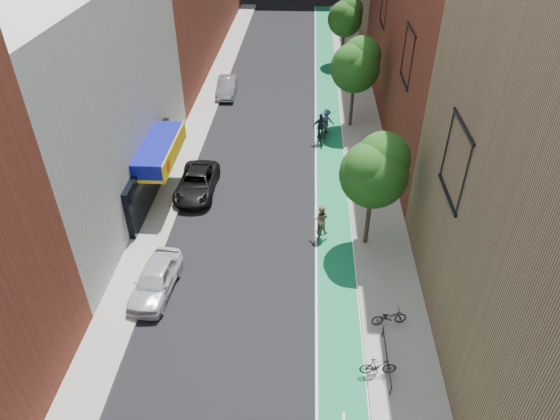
# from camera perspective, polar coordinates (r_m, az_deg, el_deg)

# --- Properties ---
(ground) EXTENTS (160.00, 160.00, 0.00)m
(ground) POSITION_cam_1_polar(r_m,az_deg,el_deg) (20.36, -4.88, -21.55)
(ground) COLOR black
(ground) RESTS_ON ground
(bike_lane) EXTENTS (2.00, 68.00, 0.01)m
(bike_lane) POSITION_cam_1_polar(r_m,az_deg,el_deg) (40.62, 5.53, 10.78)
(bike_lane) COLOR #147551
(bike_lane) RESTS_ON ground
(sidewalk_left) EXTENTS (2.00, 68.00, 0.15)m
(sidewalk_left) POSITION_cam_1_polar(r_m,az_deg,el_deg) (41.38, -8.70, 11.12)
(sidewalk_left) COLOR gray
(sidewalk_left) RESTS_ON ground
(sidewalk_right) EXTENTS (3.00, 68.00, 0.15)m
(sidewalk_right) POSITION_cam_1_polar(r_m,az_deg,el_deg) (40.78, 9.10, 10.70)
(sidewalk_right) COLOR gray
(sidewalk_right) RESTS_ON ground
(building_left_white) EXTENTS (8.00, 20.00, 12.00)m
(building_left_white) POSITION_cam_1_polar(r_m,az_deg,el_deg) (30.23, -23.48, 11.32)
(building_left_white) COLOR silver
(building_left_white) RESTS_ON ground
(tree_near) EXTENTS (3.40, 3.36, 6.42)m
(tree_near) POSITION_cam_1_polar(r_m,az_deg,el_deg) (24.51, 10.83, 4.60)
(tree_near) COLOR #332619
(tree_near) RESTS_ON ground
(tree_mid) EXTENTS (3.55, 3.53, 6.74)m
(tree_mid) POSITION_cam_1_polar(r_m,az_deg,el_deg) (37.07, 8.68, 16.20)
(tree_mid) COLOR #332619
(tree_mid) RESTS_ON ground
(tree_far) EXTENTS (3.30, 3.25, 6.21)m
(tree_far) POSITION_cam_1_polar(r_m,az_deg,el_deg) (50.54, 7.51, 21.12)
(tree_far) COLOR #332619
(tree_far) RESTS_ON ground
(parked_car_white) EXTENTS (2.03, 4.30, 1.42)m
(parked_car_white) POSITION_cam_1_polar(r_m,az_deg,el_deg) (24.40, -14.06, -7.74)
(parked_car_white) COLOR silver
(parked_car_white) RESTS_ON ground
(parked_car_black) EXTENTS (2.22, 4.82, 1.34)m
(parked_car_black) POSITION_cam_1_polar(r_m,az_deg,el_deg) (30.84, -9.48, 3.08)
(parked_car_black) COLOR black
(parked_car_black) RESTS_ON ground
(parked_car_silver) EXTENTS (1.61, 4.35, 1.42)m
(parked_car_silver) POSITION_cam_1_polar(r_m,az_deg,el_deg) (44.14, -6.08, 13.84)
(parked_car_silver) COLOR gray
(parked_car_silver) RESTS_ON ground
(cyclist_lane_near) EXTENTS (0.94, 1.57, 2.06)m
(cyclist_lane_near) POSITION_cam_1_polar(r_m,az_deg,el_deg) (26.72, 4.66, -1.61)
(cyclist_lane_near) COLOR black
(cyclist_lane_near) RESTS_ON ground
(cyclist_lane_mid) EXTENTS (1.15, 1.90, 2.23)m
(cyclist_lane_mid) POSITION_cam_1_polar(r_m,az_deg,el_deg) (35.99, 4.66, 8.86)
(cyclist_lane_mid) COLOR black
(cyclist_lane_mid) RESTS_ON ground
(cyclist_lane_far) EXTENTS (1.19, 1.88, 2.06)m
(cyclist_lane_far) POSITION_cam_1_polar(r_m,az_deg,el_deg) (36.98, 5.28, 9.70)
(cyclist_lane_far) COLOR black
(cyclist_lane_far) RESTS_ON ground
(parked_bike_mid) EXTENTS (1.50, 0.52, 0.89)m
(parked_bike_mid) POSITION_cam_1_polar(r_m,az_deg,el_deg) (20.97, 11.15, -17.12)
(parked_bike_mid) COLOR black
(parked_bike_mid) RESTS_ON sidewalk_right
(parked_bike_far) EXTENTS (1.65, 0.83, 0.83)m
(parked_bike_far) POSITION_cam_1_polar(r_m,az_deg,el_deg) (22.79, 12.37, -11.84)
(parked_bike_far) COLOR black
(parked_bike_far) RESTS_ON sidewalk_right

